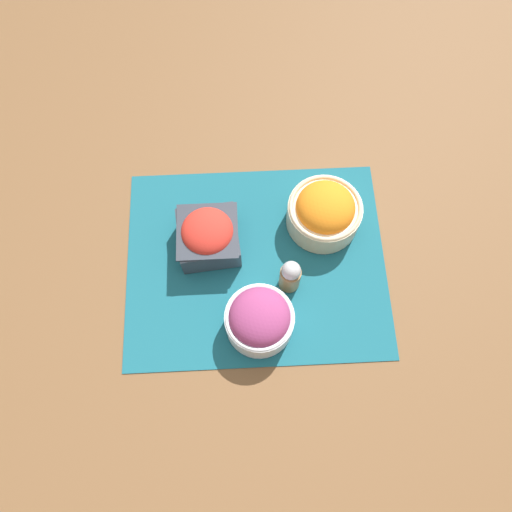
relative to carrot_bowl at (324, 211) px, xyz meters
name	(u,v)px	position (x,y,z in m)	size (l,w,h in m)	color
ground_plane	(256,262)	(-0.14, -0.08, -0.05)	(3.00, 3.00, 0.00)	brown
placemat	(256,262)	(-0.14, -0.08, -0.05)	(0.52, 0.42, 0.00)	#195B6B
carrot_bowl	(324,211)	(0.00, 0.00, 0.00)	(0.15, 0.15, 0.10)	beige
tomato_bowl	(208,235)	(-0.23, -0.04, 0.00)	(0.13, 0.13, 0.09)	#333842
onion_bowl	(257,319)	(-0.14, -0.21, 0.00)	(0.13, 0.13, 0.09)	silver
pepper_shaker	(290,276)	(-0.08, -0.13, 0.00)	(0.04, 0.04, 0.09)	olive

